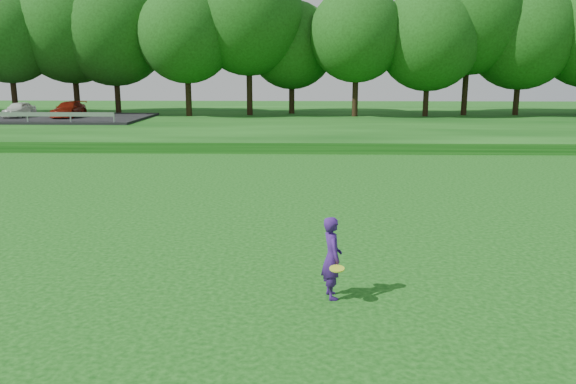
{
  "coord_description": "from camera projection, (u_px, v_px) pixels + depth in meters",
  "views": [
    {
      "loc": [
        0.66,
        -11.14,
        4.55
      ],
      "look_at": [
        0.23,
        3.56,
        1.3
      ],
      "focal_mm": 35.0,
      "sensor_mm": 36.0,
      "label": 1
    }
  ],
  "objects": [
    {
      "name": "ground",
      "position": [
        272.0,
        288.0,
        11.87
      ],
      "size": [
        140.0,
        140.0,
        0.0
      ],
      "primitive_type": "plane",
      "color": "#0B3D0B",
      "rests_on": "ground"
    },
    {
      "name": "berm",
      "position": [
        296.0,
        123.0,
        45.0
      ],
      "size": [
        130.0,
        30.0,
        0.6
      ],
      "primitive_type": "cube",
      "color": "#0B3D0B",
      "rests_on": "ground"
    },
    {
      "name": "walking_path",
      "position": [
        293.0,
        151.0,
        31.39
      ],
      "size": [
        130.0,
        1.6,
        0.04
      ],
      "primitive_type": "cube",
      "color": "gray",
      "rests_on": "ground"
    },
    {
      "name": "treeline",
      "position": [
        297.0,
        25.0,
        47.22
      ],
      "size": [
        104.0,
        7.0,
        15.0
      ],
      "primitive_type": null,
      "color": "#163E0E",
      "rests_on": "berm"
    },
    {
      "name": "woman",
      "position": [
        332.0,
        258.0,
        11.23
      ],
      "size": [
        0.52,
        0.88,
        1.68
      ],
      "color": "#3C1972",
      "rests_on": "ground"
    }
  ]
}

